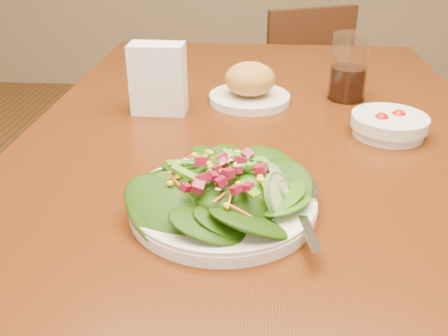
# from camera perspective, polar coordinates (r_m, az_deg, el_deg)

# --- Properties ---
(dining_table) EXTENTS (0.90, 1.40, 0.75)m
(dining_table) POSITION_cam_1_polar(r_m,az_deg,el_deg) (0.99, 4.01, -1.61)
(dining_table) COLOR #50220B
(dining_table) RESTS_ON ground_plane
(chair_far) EXTENTS (0.49, 0.49, 0.81)m
(chair_far) POSITION_cam_1_polar(r_m,az_deg,el_deg) (2.11, 7.96, 7.96)
(chair_far) COLOR #472415
(chair_far) RESTS_ON ground_plane
(salad_plate) EXTENTS (0.27, 0.26, 0.08)m
(salad_plate) POSITION_cam_1_polar(r_m,az_deg,el_deg) (0.69, 0.64, -2.87)
(salad_plate) COLOR white
(salad_plate) RESTS_ON dining_table
(bread_plate) EXTENTS (0.18, 0.18, 0.09)m
(bread_plate) POSITION_cam_1_polar(r_m,az_deg,el_deg) (1.09, 2.97, 9.29)
(bread_plate) COLOR white
(bread_plate) RESTS_ON dining_table
(tomato_bowl) EXTENTS (0.14, 0.14, 0.05)m
(tomato_bowl) POSITION_cam_1_polar(r_m,az_deg,el_deg) (0.98, 18.33, 4.72)
(tomato_bowl) COLOR white
(tomato_bowl) RESTS_ON dining_table
(drinking_glass) EXTENTS (0.08, 0.08, 0.14)m
(drinking_glass) POSITION_cam_1_polar(r_m,az_deg,el_deg) (1.14, 14.05, 10.62)
(drinking_glass) COLOR silver
(drinking_glass) RESTS_ON dining_table
(napkin_holder) EXTENTS (0.11, 0.06, 0.14)m
(napkin_holder) POSITION_cam_1_polar(r_m,az_deg,el_deg) (1.03, -7.54, 10.28)
(napkin_holder) COLOR white
(napkin_holder) RESTS_ON dining_table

